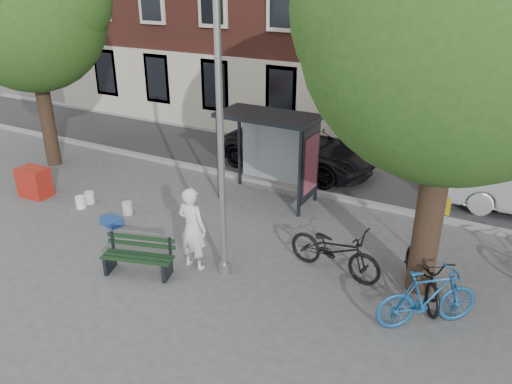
{
  "coord_description": "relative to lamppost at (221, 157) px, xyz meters",
  "views": [
    {
      "loc": [
        5.27,
        -8.1,
        6.27
      ],
      "look_at": [
        -0.02,
        1.52,
        1.4
      ],
      "focal_mm": 35.0,
      "sensor_mm": 36.0,
      "label": 1
    }
  ],
  "objects": [
    {
      "name": "bucket_a",
      "position": [
        -3.97,
        1.21,
        -2.6
      ],
      "size": [
        0.31,
        0.31,
        0.36
      ],
      "primitive_type": "cylinder",
      "rotation": [
        0.0,
        0.0,
        -0.11
      ],
      "color": "silver",
      "rests_on": "ground"
    },
    {
      "name": "lamppost",
      "position": [
        0.0,
        0.0,
        0.0
      ],
      "size": [
        0.28,
        0.35,
        6.11
      ],
      "color": "#9EA0A3",
      "rests_on": "ground"
    },
    {
      "name": "curb_near",
      "position": [
        0.0,
        5.0,
        -2.72
      ],
      "size": [
        40.0,
        0.25,
        0.12
      ],
      "primitive_type": "cube",
      "color": "gray",
      "rests_on": "ground"
    },
    {
      "name": "painter",
      "position": [
        -0.74,
        -0.13,
        -1.79
      ],
      "size": [
        0.74,
        0.5,
        1.98
      ],
      "primitive_type": "imported",
      "rotation": [
        0.0,
        0.0,
        3.1
      ],
      "color": "silver",
      "rests_on": "ground"
    },
    {
      "name": "notice_sign",
      "position": [
        4.12,
        2.52,
        -1.53
      ],
      "size": [
        0.31,
        0.07,
        1.77
      ],
      "rotation": [
        0.0,
        0.0,
        -0.15
      ],
      "color": "#9EA0A3",
      "rests_on": "ground"
    },
    {
      "name": "car_dark",
      "position": [
        -1.21,
        6.76,
        -2.05
      ],
      "size": [
        5.51,
        2.92,
        1.48
      ],
      "primitive_type": "imported",
      "rotation": [
        0.0,
        0.0,
        1.48
      ],
      "color": "black",
      "rests_on": "ground"
    },
    {
      "name": "bike_a",
      "position": [
        2.17,
        1.19,
        -2.19
      ],
      "size": [
        2.34,
        1.11,
        1.18
      ],
      "primitive_type": "imported",
      "rotation": [
        0.0,
        0.0,
        1.42
      ],
      "color": "black",
      "rests_on": "ground"
    },
    {
      "name": "road",
      "position": [
        0.0,
        7.0,
        -2.78
      ],
      "size": [
        40.0,
        4.0,
        0.01
      ],
      "primitive_type": "cube",
      "color": "#28282B",
      "rests_on": "ground"
    },
    {
      "name": "red_stand",
      "position": [
        -7.27,
        0.81,
        -2.33
      ],
      "size": [
        0.93,
        0.64,
        0.9
      ],
      "primitive_type": "cube",
      "rotation": [
        0.0,
        0.0,
        0.05
      ],
      "color": "#A01F15",
      "rests_on": "ground"
    },
    {
      "name": "bucket_b",
      "position": [
        -5.43,
        0.86,
        -2.6
      ],
      "size": [
        0.33,
        0.33,
        0.36
      ],
      "primitive_type": "cylinder",
      "rotation": [
        0.0,
        0.0,
        -0.19
      ],
      "color": "white",
      "rests_on": "ground"
    },
    {
      "name": "bucket_c",
      "position": [
        -5.44,
        1.21,
        -2.6
      ],
      "size": [
        0.32,
        0.32,
        0.36
      ],
      "primitive_type": "cylinder",
      "rotation": [
        0.0,
        0.0,
        -0.14
      ],
      "color": "silver",
      "rests_on": "ground"
    },
    {
      "name": "bench",
      "position": [
        -1.67,
        -0.94,
        -2.4
      ],
      "size": [
        1.69,
        0.97,
        0.83
      ],
      "rotation": [
        0.0,
        0.0,
        0.3
      ],
      "color": "#1E2328",
      "rests_on": "ground"
    },
    {
      "name": "tree_right",
      "position": [
        4.01,
        1.38,
        2.83
      ],
      "size": [
        5.76,
        5.6,
        8.2
      ],
      "color": "black",
      "rests_on": "ground"
    },
    {
      "name": "bike_c",
      "position": [
        4.09,
        1.26,
        -2.22
      ],
      "size": [
        1.69,
        2.23,
        1.12
      ],
      "primitive_type": "imported",
      "rotation": [
        0.0,
        0.0,
        0.51
      ],
      "color": "black",
      "rests_on": "ground"
    },
    {
      "name": "tree_left",
      "position": [
        -8.99,
        2.88,
        2.43
      ],
      "size": [
        5.18,
        4.86,
        7.4
      ],
      "color": "black",
      "rests_on": "ground"
    },
    {
      "name": "bus_shelter",
      "position": [
        -0.61,
        4.11,
        -0.87
      ],
      "size": [
        2.85,
        1.45,
        2.62
      ],
      "color": "#1E2328",
      "rests_on": "ground"
    },
    {
      "name": "bike_b",
      "position": [
        4.36,
        0.3,
        -2.17
      ],
      "size": [
        1.96,
        1.76,
        1.24
      ],
      "primitive_type": "imported",
      "rotation": [
        0.0,
        0.0,
        2.26
      ],
      "color": "#184F89",
      "rests_on": "ground"
    },
    {
      "name": "ground",
      "position": [
        0.0,
        0.0,
        -2.78
      ],
      "size": [
        90.0,
        90.0,
        0.0
      ],
      "primitive_type": "plane",
      "color": "#4C4C4F",
      "rests_on": "ground"
    },
    {
      "name": "blue_crate",
      "position": [
        -3.9,
        0.5,
        -2.68
      ],
      "size": [
        0.61,
        0.49,
        0.2
      ],
      "primitive_type": "cube",
      "rotation": [
        0.0,
        0.0,
        -0.18
      ],
      "color": "navy",
      "rests_on": "ground"
    },
    {
      "name": "curb_far",
      "position": [
        0.0,
        9.0,
        -2.72
      ],
      "size": [
        40.0,
        0.25,
        0.12
      ],
      "primitive_type": "cube",
      "color": "gray",
      "rests_on": "ground"
    }
  ]
}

